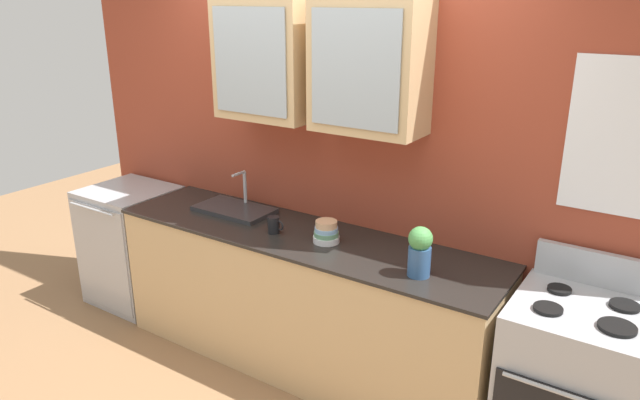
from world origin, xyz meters
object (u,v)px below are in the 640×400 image
at_px(sink_faucet, 235,209).
at_px(cup_near_sink, 274,225).
at_px(vase, 420,251).
at_px(bowl_stack, 326,232).
at_px(stove_range, 573,390).
at_px(dishwasher, 133,245).

bearing_deg(sink_faucet, cup_near_sink, -18.55).
distance_m(sink_faucet, vase, 1.46).
distance_m(sink_faucet, bowl_stack, 0.80).
height_order(bowl_stack, vase, vase).
bearing_deg(vase, stove_range, 7.97).
bearing_deg(vase, dishwasher, 177.47).
bearing_deg(bowl_stack, vase, -9.25).
distance_m(sink_faucet, dishwasher, 1.11).
height_order(stove_range, bowl_stack, stove_range).
xyz_separation_m(bowl_stack, cup_near_sink, (-0.34, -0.06, -0.01)).
relative_size(bowl_stack, vase, 0.58).
relative_size(stove_range, sink_faucet, 2.06).
height_order(stove_range, cup_near_sink, stove_range).
xyz_separation_m(vase, cup_near_sink, (-0.98, 0.04, -0.09)).
relative_size(stove_range, dishwasher, 1.20).
xyz_separation_m(bowl_stack, vase, (0.64, -0.10, 0.08)).
height_order(sink_faucet, bowl_stack, sink_faucet).
relative_size(vase, cup_near_sink, 2.41).
relative_size(stove_range, bowl_stack, 6.95).
relative_size(sink_faucet, dishwasher, 0.58).
bearing_deg(dishwasher, vase, -2.53).
distance_m(bowl_stack, cup_near_sink, 0.35).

